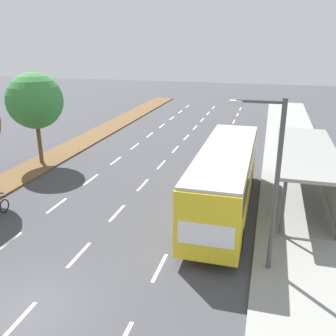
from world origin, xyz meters
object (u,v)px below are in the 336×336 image
at_px(bus_shelter, 310,170).
at_px(streetlight, 272,176).
at_px(bus, 225,174).
at_px(median_tree_third, 35,101).

height_order(bus_shelter, streetlight, streetlight).
relative_size(bus, median_tree_third, 1.79).
bearing_deg(bus_shelter, median_tree_third, 173.68).
bearing_deg(median_tree_third, streetlight, -30.36).
bearing_deg(median_tree_third, bus, -18.08).
bearing_deg(streetlight, median_tree_third, 149.64).
bearing_deg(bus, median_tree_third, 161.92).
relative_size(bus_shelter, median_tree_third, 1.57).
bearing_deg(bus, streetlight, -65.73).
xyz_separation_m(bus_shelter, median_tree_third, (-17.92, 1.99, 2.64)).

